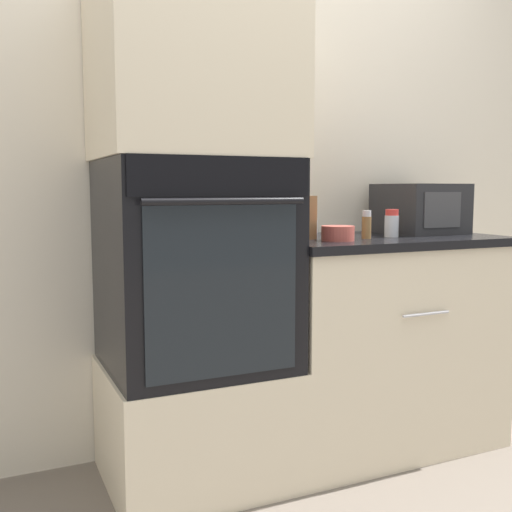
{
  "coord_description": "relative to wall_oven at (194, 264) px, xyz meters",
  "views": [
    {
      "loc": [
        -1.05,
        -1.81,
        1.11
      ],
      "look_at": [
        -0.12,
        0.21,
        0.87
      ],
      "focal_mm": 42.0,
      "sensor_mm": 36.0,
      "label": 1
    }
  ],
  "objects": [
    {
      "name": "knife_block",
      "position": [
        0.45,
        0.03,
        0.17
      ],
      "size": [
        0.11,
        0.14,
        0.22
      ],
      "color": "olive",
      "rests_on": "counter_unit"
    },
    {
      "name": "counter_unit",
      "position": [
        0.84,
        0.0,
        -0.38
      ],
      "size": [
        1.02,
        0.63,
        0.91
      ],
      "color": "beige",
      "rests_on": "ground_plane"
    },
    {
      "name": "oven_cabinet_upper",
      "position": [
        0.0,
        0.0,
        0.73
      ],
      "size": [
        0.67,
        0.6,
        0.69
      ],
      "color": "beige",
      "rests_on": "wall_oven"
    },
    {
      "name": "oven_cabinet_base",
      "position": [
        0.0,
        0.0,
        -0.61
      ],
      "size": [
        0.67,
        0.6,
        0.45
      ],
      "color": "beige",
      "rests_on": "ground_plane"
    },
    {
      "name": "ground_plane",
      "position": [
        0.34,
        -0.3,
        -0.84
      ],
      "size": [
        12.0,
        12.0,
        0.0
      ],
      "primitive_type": "plane",
      "color": "#6B6056"
    },
    {
      "name": "wall_oven",
      "position": [
        0.0,
        0.0,
        0.0
      ],
      "size": [
        0.65,
        0.64,
        0.77
      ],
      "color": "black",
      "rests_on": "oven_cabinet_base"
    },
    {
      "name": "condiment_jar_mid",
      "position": [
        0.64,
        0.24,
        0.12
      ],
      "size": [
        0.04,
        0.04,
        0.08
      ],
      "color": "silver",
      "rests_on": "counter_unit"
    },
    {
      "name": "bowl",
      "position": [
        0.55,
        -0.12,
        0.11
      ],
      "size": [
        0.13,
        0.13,
        0.06
      ],
      "color": "#B24C42",
      "rests_on": "counter_unit"
    },
    {
      "name": "condiment_jar_far",
      "position": [
        0.71,
        -0.08,
        0.13
      ],
      "size": [
        0.04,
        0.04,
        0.12
      ],
      "color": "brown",
      "rests_on": "counter_unit"
    },
    {
      "name": "wall_back",
      "position": [
        0.34,
        0.33,
        0.41
      ],
      "size": [
        8.0,
        0.05,
        2.5
      ],
      "color": "beige",
      "rests_on": "ground_plane"
    },
    {
      "name": "microwave",
      "position": [
        1.11,
        0.07,
        0.19
      ],
      "size": [
        0.32,
        0.35,
        0.22
      ],
      "color": "#232326",
      "rests_on": "counter_unit"
    },
    {
      "name": "condiment_jar_near",
      "position": [
        0.86,
        -0.05,
        0.13
      ],
      "size": [
        0.06,
        0.06,
        0.12
      ],
      "color": "silver",
      "rests_on": "counter_unit"
    }
  ]
}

